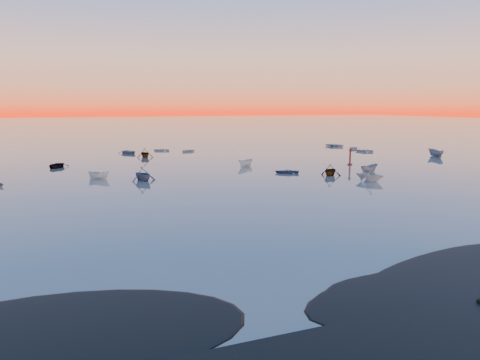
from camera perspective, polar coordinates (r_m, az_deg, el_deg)
ground at (r=121.99m, az=-12.42°, el=4.24°), size 600.00×600.00×0.00m
mud_lobes at (r=29.85m, az=24.84°, el=-11.01°), size 140.00×6.00×0.07m
moored_fleet at (r=76.38m, az=-6.21°, el=1.63°), size 124.00×58.00×1.20m
boat_near_center at (r=72.23m, az=15.45°, el=0.92°), size 2.24×3.70×1.20m
boat_near_right at (r=63.71m, az=15.51°, el=-0.13°), size 4.31×3.45×1.38m
channel_marker at (r=80.32m, az=13.27°, el=2.62°), size 0.81×0.81×2.88m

